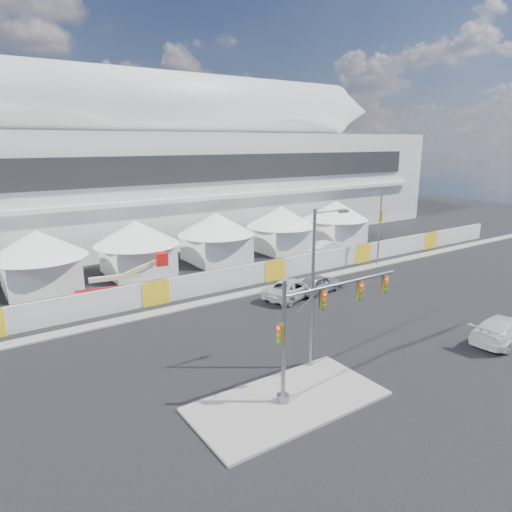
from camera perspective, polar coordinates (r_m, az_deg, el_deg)
ground at (r=29.98m, az=9.63°, el=-11.66°), size 160.00×160.00×0.00m
median_island at (r=24.47m, az=4.00°, el=-17.65°), size 10.00×5.00×0.15m
far_curb at (r=51.91m, az=16.18°, el=-0.80°), size 80.00×1.20×0.12m
stadium at (r=66.86m, az=-9.78°, el=10.95°), size 80.00×24.80×21.98m
tent_row at (r=48.45m, az=-9.67°, el=2.27°), size 53.40×8.40×5.40m
hoarding_fence at (r=43.66m, az=2.30°, el=-1.75°), size 70.00×0.25×2.00m
scaffold_tower at (r=85.58m, az=15.66°, el=8.98°), size 4.40×4.40×12.00m
sedan_silver at (r=40.51m, az=7.82°, el=-3.42°), size 2.60×5.02×1.63m
pickup_curb at (r=38.99m, az=4.45°, el=-4.03°), size 4.43×6.42×1.63m
pickup_near at (r=34.70m, az=28.66°, el=-8.05°), size 2.77×6.13×1.74m
lot_car_a at (r=54.32m, az=9.04°, el=1.06°), size 2.07×5.01×1.61m
traffic_mast at (r=23.70m, az=7.15°, el=-8.86°), size 8.12×0.62×6.41m
streetlight_median at (r=25.92m, az=7.51°, el=-2.76°), size 2.56×0.26×9.26m
streetlight_curb at (r=49.47m, az=15.08°, el=4.02°), size 2.38×0.54×8.03m
boom_lift at (r=39.39m, az=-17.94°, el=-4.17°), size 7.77×2.38×3.86m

